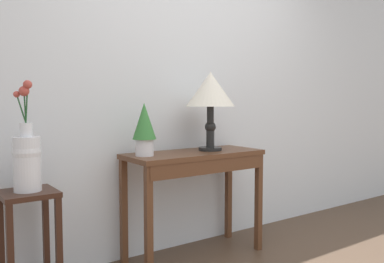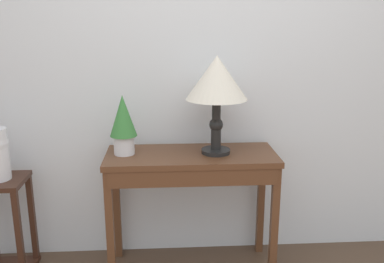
{
  "view_description": "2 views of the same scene",
  "coord_description": "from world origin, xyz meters",
  "px_view_note": "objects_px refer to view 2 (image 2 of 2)",
  "views": [
    {
      "loc": [
        -1.86,
        -1.14,
        1.17
      ],
      "look_at": [
        -0.09,
        1.36,
        0.95
      ],
      "focal_mm": 38.01,
      "sensor_mm": 36.0,
      "label": 1
    },
    {
      "loc": [
        -0.27,
        -1.16,
        1.6
      ],
      "look_at": [
        -0.1,
        1.34,
        0.93
      ],
      "focal_mm": 39.33,
      "sensor_mm": 36.0,
      "label": 2
    }
  ],
  "objects_px": {
    "console_table": "(191,174)",
    "potted_plant_on_console": "(123,122)",
    "table_lamp": "(217,81)",
    "pedestal_stand_left": "(5,227)"
  },
  "relations": [
    {
      "from": "table_lamp",
      "to": "pedestal_stand_left",
      "type": "height_order",
      "value": "table_lamp"
    },
    {
      "from": "potted_plant_on_console",
      "to": "console_table",
      "type": "bearing_deg",
      "value": -5.6
    },
    {
      "from": "console_table",
      "to": "potted_plant_on_console",
      "type": "relative_size",
      "value": 2.87
    },
    {
      "from": "console_table",
      "to": "potted_plant_on_console",
      "type": "bearing_deg",
      "value": 174.4
    },
    {
      "from": "console_table",
      "to": "table_lamp",
      "type": "distance_m",
      "value": 0.59
    },
    {
      "from": "table_lamp",
      "to": "potted_plant_on_console",
      "type": "bearing_deg",
      "value": 178.26
    },
    {
      "from": "table_lamp",
      "to": "potted_plant_on_console",
      "type": "distance_m",
      "value": 0.61
    },
    {
      "from": "console_table",
      "to": "pedestal_stand_left",
      "type": "height_order",
      "value": "console_table"
    },
    {
      "from": "table_lamp",
      "to": "pedestal_stand_left",
      "type": "relative_size",
      "value": 0.91
    },
    {
      "from": "console_table",
      "to": "potted_plant_on_console",
      "type": "distance_m",
      "value": 0.52
    }
  ]
}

